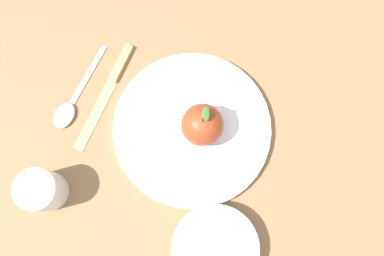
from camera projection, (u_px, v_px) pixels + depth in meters
The scene contains 7 objects.
ground_plane at pixel (178, 136), 0.76m from camera, with size 2.40×2.40×0.00m, color olive.
dinner_plate at pixel (192, 129), 0.75m from camera, with size 0.27×0.27×0.02m.
apple at pixel (202, 125), 0.71m from camera, with size 0.07×0.07×0.08m.
side_bowl at pixel (215, 248), 0.70m from camera, with size 0.14×0.14×0.03m.
cup at pixel (41, 190), 0.70m from camera, with size 0.07×0.07×0.08m.
knife at pixel (109, 87), 0.77m from camera, with size 0.21×0.02×0.01m.
spoon at pixel (69, 106), 0.76m from camera, with size 0.17×0.03×0.01m.
Camera 1 is at (-0.11, -0.08, 0.75)m, focal length 41.34 mm.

